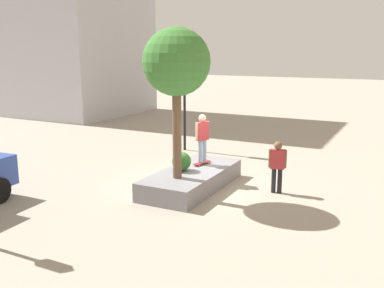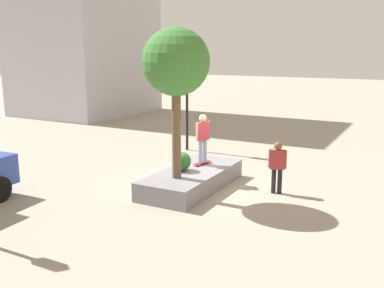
% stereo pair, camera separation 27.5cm
% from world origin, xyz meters
% --- Properties ---
extents(ground_plane, '(120.00, 120.00, 0.00)m').
position_xyz_m(ground_plane, '(0.00, 0.00, 0.00)').
color(ground_plane, '#9E9384').
extents(planter_ledge, '(4.30, 1.86, 0.61)m').
position_xyz_m(planter_ledge, '(-0.39, 0.02, 0.30)').
color(planter_ledge, gray).
rests_on(planter_ledge, ground).
extents(plaza_tree, '(2.05, 2.05, 4.62)m').
position_xyz_m(plaza_tree, '(-1.36, 0.04, 4.14)').
color(plaza_tree, brown).
rests_on(plaza_tree, planter_ledge).
extents(boxwood_shrub, '(0.64, 0.64, 0.64)m').
position_xyz_m(boxwood_shrub, '(-0.57, 0.31, 0.93)').
color(boxwood_shrub, '#2D6628').
rests_on(boxwood_shrub, planter_ledge).
extents(skateboard, '(0.83, 0.40, 0.07)m').
position_xyz_m(skateboard, '(0.47, 0.05, 0.66)').
color(skateboard, '#A51E1E').
rests_on(skateboard, planter_ledge).
extents(skateboarder, '(0.53, 0.36, 1.70)m').
position_xyz_m(skateboarder, '(0.47, 0.05, 1.66)').
color(skateboarder, '#8C9EB7').
rests_on(skateboarder, skateboard).
extents(traffic_light_corner, '(0.31, 0.36, 4.63)m').
position_xyz_m(traffic_light_corner, '(4.57, 2.93, 3.15)').
color(traffic_light_corner, black).
rests_on(traffic_light_corner, ground).
extents(bystander_watching, '(0.31, 0.56, 1.70)m').
position_xyz_m(bystander_watching, '(0.39, -2.66, 0.98)').
color(bystander_watching, black).
rests_on(bystander_watching, ground).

